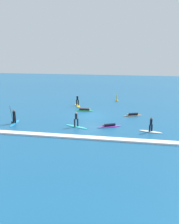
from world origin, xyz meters
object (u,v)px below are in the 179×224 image
Objects in this scene: surfer_on_orange_board at (133,115)px; marker_buoy at (117,100)px; surfer_on_yellow_board at (77,103)px; surfer_on_purple_board at (109,126)px; surfer_on_teal_board at (76,123)px; surfer_on_green_board at (85,110)px; surfer_on_white_board at (151,128)px; surfer_on_blue_board at (14,119)px.

surfer_on_orange_board is 1.99× the size of marker_buoy.
surfer_on_purple_board is at bearing 5.62° from surfer_on_yellow_board.
surfer_on_teal_board reaches higher than surfer_on_orange_board.
surfer_on_green_board is 1.93× the size of marker_buoy.
surfer_on_orange_board is 10.28m from marker_buoy.
surfer_on_yellow_board reaches higher than surfer_on_green_board.
surfer_on_white_board is at bearing 85.13° from surfer_on_orange_board.
surfer_on_white_board is at bearing 140.20° from surfer_on_purple_board.
surfer_on_green_board is at bearing -34.14° from surfer_on_orange_board.
marker_buoy reaches higher than surfer_on_orange_board.
surfer_on_green_board is at bearing -85.67° from surfer_on_purple_board.
marker_buoy is (-5.14, 16.70, -0.19)m from surfer_on_white_board.
surfer_on_green_board is at bearing 3.90° from surfer_on_yellow_board.
surfer_on_purple_board is 15.66m from marker_buoy.
surfer_on_blue_board is 2.26× the size of marker_buoy.
surfer_on_green_board is 9.32m from marker_buoy.
surfer_on_yellow_board reaches higher than surfer_on_purple_board.
surfer_on_teal_board is 2.30× the size of marker_buoy.
surfer_on_yellow_board is at bearing 126.39° from surfer_on_teal_board.
surfer_on_orange_board is at bearing -58.76° from surfer_on_white_board.
surfer_on_yellow_board is 12.86m from surfer_on_blue_board.
surfer_on_blue_board reaches higher than marker_buoy.
surfer_on_orange_board is (7.33, -1.58, 0.01)m from surfer_on_green_board.
surfer_on_teal_board is (-6.70, -6.54, 0.33)m from surfer_on_orange_board.
surfer_on_orange_board is (14.78, 6.60, -0.38)m from surfer_on_blue_board.
surfer_on_white_board reaches higher than surfer_on_orange_board.
surfer_on_blue_board is 16.19m from surfer_on_orange_board.
marker_buoy is at bearing 101.13° from surfer_on_teal_board.
surfer_on_purple_board is at bearing -58.70° from surfer_on_green_board.
surfer_on_orange_board is 1.03× the size of surfer_on_white_board.
surfer_on_blue_board is (-7.45, -8.18, 0.39)m from surfer_on_green_board.
surfer_on_green_board is 11.07m from surfer_on_blue_board.
surfer_on_teal_board is at bearing -86.15° from surfer_on_green_board.
surfer_on_white_board is (9.45, -8.45, 0.29)m from surfer_on_green_board.
surfer_on_teal_board is at bearing -17.35° from surfer_on_purple_board.
surfer_on_teal_board reaches higher than marker_buoy.
surfer_on_orange_board is at bearing -72.94° from marker_buoy.
surfer_on_blue_board is 8.08m from surfer_on_teal_board.
surfer_on_purple_board is at bearing -88.93° from marker_buoy.
surfer_on_blue_board is 1.13× the size of surfer_on_orange_board.
surfer_on_teal_board is at bearing -12.94° from surfer_on_yellow_board.
surfer_on_purple_board is 2.18× the size of marker_buoy.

